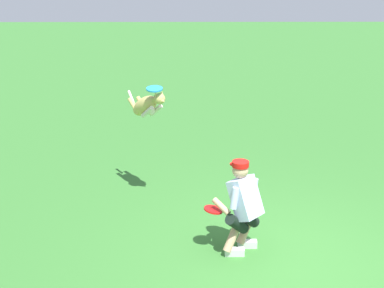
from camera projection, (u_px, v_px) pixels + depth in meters
The scene contains 5 objects.
ground_plane at pixel (289, 266), 6.54m from camera, with size 60.00×60.00×0.00m, color #34712E.
person at pixel (243, 205), 6.64m from camera, with size 0.71×0.58×1.29m.
dog at pixel (146, 106), 8.03m from camera, with size 0.70×0.91×0.60m.
frisbee_flying at pixel (154, 89), 7.61m from camera, with size 0.25×0.25×0.02m, color #2893D9.
frisbee_held at pixel (213, 210), 6.71m from camera, with size 0.26×0.26×0.02m, color red.
Camera 1 is at (1.30, 5.63, 3.67)m, focal length 47.30 mm.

